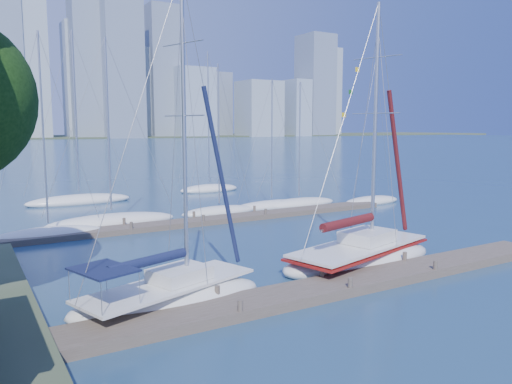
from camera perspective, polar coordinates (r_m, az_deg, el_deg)
ground at (r=21.33m, az=9.06°, el=-11.10°), size 700.00×700.00×0.00m
near_dock at (r=21.27m, az=9.07°, el=-10.59°), size 26.00×2.00×0.40m
far_dock at (r=35.50m, az=-5.09°, el=-3.23°), size 30.00×1.80×0.36m
sailboat_navy at (r=19.32m, az=-9.93°, el=-9.75°), size 7.99×4.72×12.85m
sailboat_maroon at (r=25.05m, az=11.83°, el=-6.02°), size 9.38×5.07×13.24m
bg_boat_0 at (r=32.98m, az=-22.60°, el=-4.48°), size 6.87×3.58×12.61m
bg_boat_1 at (r=35.63m, az=-16.16°, el=-3.30°), size 9.15×3.14×12.99m
bg_boat_2 at (r=38.89m, az=-4.21°, el=-2.20°), size 6.52×3.15×11.76m
bg_boat_3 at (r=41.67m, az=1.79°, el=-1.55°), size 7.46×3.13×10.92m
bg_boat_4 at (r=42.84m, az=4.92°, el=-1.32°), size 7.55×4.78×10.77m
bg_boat_5 at (r=45.37m, az=13.08°, el=-0.96°), size 6.28×3.43×12.87m
bg_boat_6 at (r=46.81m, az=-19.53°, el=-0.90°), size 9.14×2.99×15.30m
bg_boat_7 at (r=52.57m, az=-5.36°, el=0.38°), size 6.87×4.05×14.69m
skyline at (r=308.59m, az=-26.38°, el=12.13°), size 502.10×51.31×118.62m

